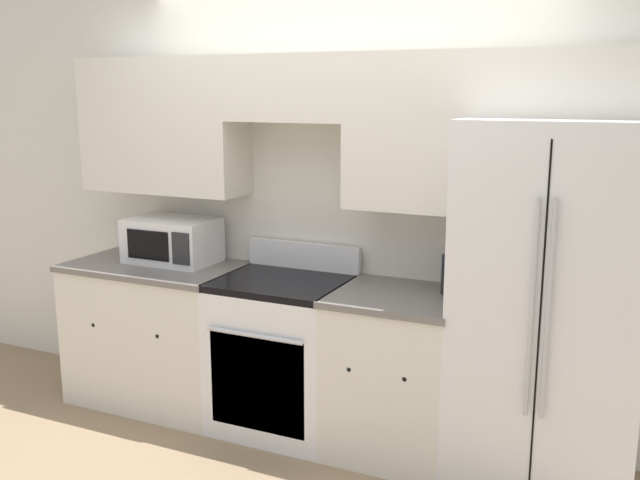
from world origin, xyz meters
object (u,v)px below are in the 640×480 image
refrigerator (550,307)px  microwave (172,240)px  oven_range (283,353)px  bottle (448,272)px

refrigerator → microwave: bearing=179.0°
oven_range → bottle: bearing=6.8°
refrigerator → bottle: 0.54m
refrigerator → microwave: 2.28m
bottle → oven_range: bearing=-173.2°
oven_range → bottle: size_ratio=3.60×
oven_range → microwave: (-0.82, 0.09, 0.58)m
oven_range → microwave: size_ratio=1.94×
refrigerator → bottle: size_ratio=6.21×
microwave → bottle: (1.75, 0.02, -0.02)m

